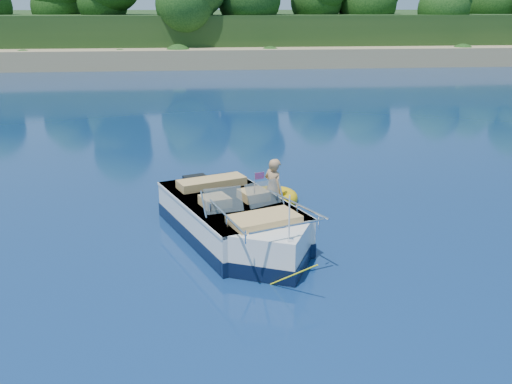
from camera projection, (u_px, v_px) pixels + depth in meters
ground at (180, 251)px, 11.72m from camera, size 160.00×160.00×0.00m
shoreline at (188, 37)px, 71.63m from camera, size 170.00×59.00×6.00m
motorboat at (237, 225)px, 12.10m from camera, size 3.26×5.41×1.90m
tow_tube at (272, 198)px, 14.66m from camera, size 1.63×1.63×0.35m
boy at (272, 202)px, 14.63m from camera, size 0.83×0.95×1.73m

